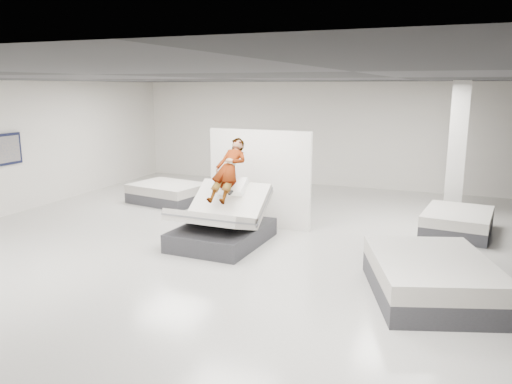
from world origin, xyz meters
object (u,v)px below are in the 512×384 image
(divider_panel, at_px, (259,179))
(flat_bed_right_far, at_px, (457,222))
(remote, at_px, (231,193))
(wall_poster, at_px, (5,150))
(hero_bed, at_px, (222,224))
(flat_bed_left_far, at_px, (168,193))
(column, at_px, (457,149))
(flat_bed_right_near, at_px, (431,278))
(person, at_px, (229,181))

(divider_panel, distance_m, flat_bed_right_far, 4.33)
(remote, relative_size, wall_poster, 0.15)
(hero_bed, bearing_deg, wall_poster, 178.72)
(flat_bed_left_far, height_order, wall_poster, wall_poster)
(hero_bed, height_order, remote, hero_bed)
(hero_bed, distance_m, wall_poster, 5.84)
(column, bearing_deg, remote, -133.81)
(divider_panel, bearing_deg, wall_poster, -165.45)
(flat_bed_left_far, bearing_deg, wall_poster, -137.27)
(hero_bed, bearing_deg, flat_bed_right_near, -16.50)
(flat_bed_right_near, height_order, flat_bed_left_far, flat_bed_right_near)
(flat_bed_left_far, distance_m, column, 7.38)
(person, xyz_separation_m, column, (4.21, 3.81, 0.38))
(flat_bed_left_far, height_order, column, column)
(column, height_order, wall_poster, column)
(person, xyz_separation_m, divider_panel, (0.20, 1.18, -0.15))
(flat_bed_right_far, bearing_deg, remote, -148.17)
(person, bearing_deg, divider_panel, 82.73)
(person, distance_m, remote, 0.44)
(divider_panel, relative_size, column, 0.74)
(column, bearing_deg, flat_bed_right_near, -92.63)
(hero_bed, xyz_separation_m, wall_poster, (-5.71, 0.13, 1.20))
(remote, distance_m, column, 5.80)
(hero_bed, bearing_deg, person, 87.72)
(remote, relative_size, column, 0.04)
(flat_bed_right_near, height_order, wall_poster, wall_poster)
(person, relative_size, remote, 10.90)
(column, bearing_deg, divider_panel, -146.75)
(divider_panel, height_order, flat_bed_left_far, divider_panel)
(flat_bed_right_far, height_order, wall_poster, wall_poster)
(remote, xyz_separation_m, flat_bed_right_near, (3.76, -1.14, -0.76))
(hero_bed, bearing_deg, flat_bed_right_far, 30.10)
(flat_bed_right_near, bearing_deg, hero_bed, 163.50)
(hero_bed, xyz_separation_m, column, (4.22, 4.13, 1.20))
(hero_bed, bearing_deg, remote, -11.01)
(hero_bed, relative_size, column, 0.65)
(hero_bed, relative_size, wall_poster, 2.20)
(divider_panel, distance_m, flat_bed_left_far, 3.44)
(column, bearing_deg, flat_bed_right_far, -85.79)
(flat_bed_left_far, xyz_separation_m, wall_poster, (-2.81, -2.60, 1.35))
(wall_poster, bearing_deg, remote, -1.65)
(flat_bed_right_far, distance_m, flat_bed_left_far, 7.24)
(flat_bed_right_near, distance_m, wall_poster, 9.86)
(flat_bed_left_far, bearing_deg, remote, -41.62)
(flat_bed_right_near, bearing_deg, remote, 163.19)
(hero_bed, distance_m, divider_panel, 1.66)
(person, xyz_separation_m, flat_bed_right_near, (3.96, -1.49, -0.92))
(flat_bed_right_near, relative_size, column, 0.81)
(remote, bearing_deg, person, 122.15)
(flat_bed_right_far, bearing_deg, flat_bed_right_near, -95.61)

